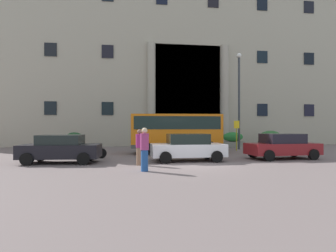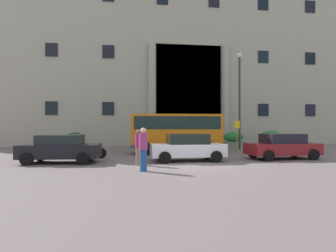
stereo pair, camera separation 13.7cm
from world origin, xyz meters
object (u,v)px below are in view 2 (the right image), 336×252
object	(u,v)px
pedestrian_woman_dark_dress	(139,147)
lamppost_plaza_centre	(240,94)
hedge_planter_far_east	(271,139)
parked_sedan_far	(282,146)
hedge_planter_entrance_left	(233,140)
pedestrian_man_red_shirt	(143,149)
parked_sedan_second	(61,149)
scooter_by_planter	(89,151)
bus_stop_sign	(237,132)
hedge_planter_west	(75,141)
hedge_planter_entrance_right	(175,141)
white_taxi_kerbside	(187,147)
orange_minibus	(176,130)

from	to	relation	value
pedestrian_woman_dark_dress	lamppost_plaza_centre	world-z (taller)	lamppost_plaza_centre
hedge_planter_far_east	parked_sedan_far	bearing A→B (deg)	-114.35
hedge_planter_entrance_left	pedestrian_man_red_shirt	size ratio (longest dim) A/B	1.09
hedge_planter_far_east	parked_sedan_second	distance (m)	18.91
lamppost_plaza_centre	parked_sedan_far	bearing A→B (deg)	-91.27
parked_sedan_far	scooter_by_planter	distance (m)	11.35
bus_stop_sign	hedge_planter_west	xyz separation A→B (m)	(-13.06, 3.29, -0.79)
hedge_planter_west	hedge_planter_far_east	size ratio (longest dim) A/B	0.67
scooter_by_planter	hedge_planter_entrance_left	bearing A→B (deg)	30.45
scooter_by_planter	pedestrian_man_red_shirt	distance (m)	5.92
scooter_by_planter	pedestrian_woman_dark_dress	size ratio (longest dim) A/B	1.12
lamppost_plaza_centre	hedge_planter_entrance_right	bearing A→B (deg)	153.25
hedge_planter_entrance_right	parked_sedan_far	xyz separation A→B (m)	(4.95, -9.44, 0.14)
scooter_by_planter	lamppost_plaza_centre	bearing A→B (deg)	22.44
hedge_planter_west	lamppost_plaza_centre	size ratio (longest dim) A/B	0.18
parked_sedan_far	white_taxi_kerbside	bearing A→B (deg)	178.44
hedge_planter_entrance_left	lamppost_plaza_centre	size ratio (longest dim) A/B	0.25
pedestrian_man_red_shirt	hedge_planter_far_east	bearing A→B (deg)	37.15
white_taxi_kerbside	scooter_by_planter	world-z (taller)	white_taxi_kerbside
orange_minibus	hedge_planter_entrance_left	size ratio (longest dim) A/B	3.14
pedestrian_woman_dark_dress	pedestrian_man_red_shirt	xyz separation A→B (m)	(0.16, -1.88, 0.05)
orange_minibus	lamppost_plaza_centre	xyz separation A→B (m)	(5.79, 2.74, 3.02)
scooter_by_planter	lamppost_plaza_centre	size ratio (longest dim) A/B	0.24
orange_minibus	bus_stop_sign	bearing A→B (deg)	19.09
orange_minibus	parked_sedan_far	world-z (taller)	orange_minibus
bus_stop_sign	hedge_planter_entrance_left	bearing A→B (deg)	73.75
white_taxi_kerbside	parked_sedan_far	size ratio (longest dim) A/B	0.96
bus_stop_sign	lamppost_plaza_centre	size ratio (longest dim) A/B	0.29
orange_minibus	hedge_planter_west	world-z (taller)	orange_minibus
hedge_planter_far_east	pedestrian_man_red_shirt	distance (m)	17.53
bus_stop_sign	parked_sedan_far	distance (m)	5.79
orange_minibus	lamppost_plaza_centre	distance (m)	7.09
bus_stop_sign	scooter_by_planter	world-z (taller)	bus_stop_sign
hedge_planter_far_east	hedge_planter_entrance_left	bearing A→B (deg)	178.43
bus_stop_sign	hedge_planter_far_east	distance (m)	5.75
hedge_planter_entrance_left	hedge_planter_far_east	distance (m)	3.62
parked_sedan_second	scooter_by_planter	bearing A→B (deg)	61.16
parked_sedan_far	scooter_by_planter	bearing A→B (deg)	167.71
pedestrian_man_red_shirt	orange_minibus	bearing A→B (deg)	63.04
hedge_planter_entrance_right	lamppost_plaza_centre	world-z (taller)	lamppost_plaza_centre
hedge_planter_west	hedge_planter_far_east	bearing A→B (deg)	0.14
pedestrian_woman_dark_dress	lamppost_plaza_centre	size ratio (longest dim) A/B	0.22
white_taxi_kerbside	pedestrian_woman_dark_dress	distance (m)	2.97
hedge_planter_entrance_left	bus_stop_sign	bearing A→B (deg)	-106.25
pedestrian_man_red_shirt	hedge_planter_entrance_left	bearing A→B (deg)	47.13
lamppost_plaza_centre	pedestrian_woman_dark_dress	bearing A→B (deg)	-135.28
scooter_by_planter	parked_sedan_far	bearing A→B (deg)	-10.52
orange_minibus	pedestrian_woman_dark_dress	xyz separation A→B (m)	(-2.71, -5.68, -0.76)
pedestrian_woman_dark_dress	pedestrian_man_red_shirt	bearing A→B (deg)	-106.93
orange_minibus	parked_sedan_second	distance (m)	8.07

